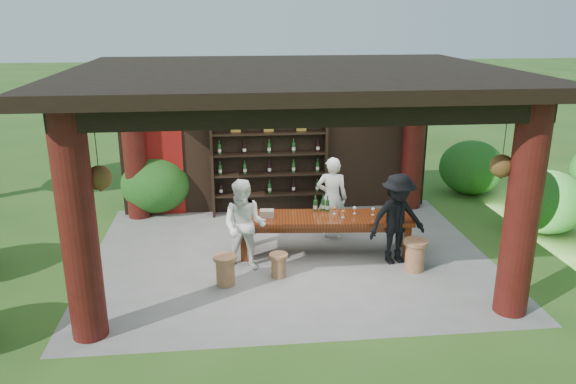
{
  "coord_description": "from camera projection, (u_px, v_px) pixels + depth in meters",
  "views": [
    {
      "loc": [
        -1.1,
        -9.71,
        4.42
      ],
      "look_at": [
        0.0,
        0.4,
        1.15
      ],
      "focal_mm": 35.0,
      "sensor_mm": 36.0,
      "label": 1
    }
  ],
  "objects": [
    {
      "name": "shrubs",
      "position": [
        364.0,
        207.0,
        11.63
      ],
      "size": [
        15.8,
        7.37,
        1.36
      ],
      "color": "#194C14",
      "rests_on": "ground"
    },
    {
      "name": "table_glasses",
      "position": [
        357.0,
        212.0,
        10.58
      ],
      "size": [
        0.9,
        0.31,
        0.15
      ],
      "color": "silver",
      "rests_on": "tasting_table"
    },
    {
      "name": "wine_shelf",
      "position": [
        269.0,
        165.0,
        12.6
      ],
      "size": [
        2.6,
        0.4,
        2.29
      ],
      "color": "black",
      "rests_on": "ground"
    },
    {
      "name": "stool_near_right",
      "position": [
        415.0,
        254.0,
        9.99
      ],
      "size": [
        0.43,
        0.43,
        0.57
      ],
      "rotation": [
        0.0,
        0.0,
        0.39
      ],
      "color": "brown",
      "rests_on": "ground"
    },
    {
      "name": "guest_woman",
      "position": [
        244.0,
        225.0,
        9.89
      ],
      "size": [
        0.96,
        0.84,
        1.66
      ],
      "primitive_type": "imported",
      "rotation": [
        0.0,
        0.0,
        -0.3
      ],
      "color": "white",
      "rests_on": "ground"
    },
    {
      "name": "stool_far_left",
      "position": [
        225.0,
        269.0,
        9.46
      ],
      "size": [
        0.4,
        0.4,
        0.53
      ],
      "rotation": [
        0.0,
        0.0,
        -0.42
      ],
      "color": "brown",
      "rests_on": "ground"
    },
    {
      "name": "pavilion",
      "position": [
        287.0,
        141.0,
        10.4
      ],
      "size": [
        7.5,
        6.0,
        3.6
      ],
      "color": "slate",
      "rests_on": "ground"
    },
    {
      "name": "guest_man",
      "position": [
        397.0,
        219.0,
        10.14
      ],
      "size": [
        1.2,
        0.84,
        1.69
      ],
      "primitive_type": "imported",
      "rotation": [
        0.0,
        0.0,
        0.21
      ],
      "color": "black",
      "rests_on": "ground"
    },
    {
      "name": "host",
      "position": [
        332.0,
        198.0,
        11.27
      ],
      "size": [
        0.69,
        0.53,
        1.7
      ],
      "primitive_type": "imported",
      "rotation": [
        0.0,
        0.0,
        2.92
      ],
      "color": "white",
      "rests_on": "ground"
    },
    {
      "name": "ground",
      "position": [
        290.0,
        256.0,
        10.65
      ],
      "size": [
        90.0,
        90.0,
        0.0
      ],
      "primitive_type": "plane",
      "color": "#2D5119",
      "rests_on": "ground"
    },
    {
      "name": "trees",
      "position": [
        500.0,
        68.0,
        11.04
      ],
      "size": [
        21.85,
        10.05,
        4.8
      ],
      "color": "#3F2819",
      "rests_on": "ground"
    },
    {
      "name": "napkin_basket",
      "position": [
        267.0,
        214.0,
        10.5
      ],
      "size": [
        0.27,
        0.2,
        0.14
      ],
      "primitive_type": "cube",
      "rotation": [
        0.0,
        0.0,
        -0.09
      ],
      "color": "#BF6672",
      "rests_on": "tasting_table"
    },
    {
      "name": "table_bottles",
      "position": [
        322.0,
        203.0,
        10.81
      ],
      "size": [
        0.31,
        0.13,
        0.31
      ],
      "color": "#194C1E",
      "rests_on": "tasting_table"
    },
    {
      "name": "stool_near_left",
      "position": [
        279.0,
        265.0,
        9.75
      ],
      "size": [
        0.33,
        0.33,
        0.43
      ],
      "rotation": [
        0.0,
        0.0,
        -0.12
      ],
      "color": "brown",
      "rests_on": "ground"
    },
    {
      "name": "tasting_table",
      "position": [
        325.0,
        222.0,
        10.6
      ],
      "size": [
        3.33,
        1.13,
        0.75
      ],
      "rotation": [
        0.0,
        0.0,
        -0.09
      ],
      "color": "#541E0C",
      "rests_on": "ground"
    }
  ]
}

